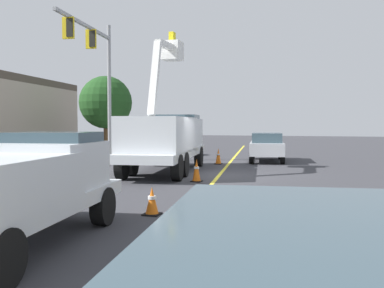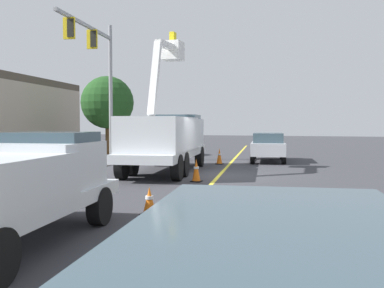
% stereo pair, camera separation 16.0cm
% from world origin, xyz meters
% --- Properties ---
extents(ground, '(120.00, 120.00, 0.00)m').
position_xyz_m(ground, '(0.00, 0.00, 0.00)').
color(ground, '#38383D').
extents(sidewalk_far_side, '(59.92, 11.91, 0.12)m').
position_xyz_m(sidewalk_far_side, '(-1.12, 8.00, 0.06)').
color(sidewalk_far_side, '#B2ADA3').
rests_on(sidewalk_far_side, ground).
extents(lane_centre_stripe, '(49.54, 7.12, 0.01)m').
position_xyz_m(lane_centre_stripe, '(0.00, 0.00, 0.00)').
color(lane_centre_stripe, yellow).
rests_on(lane_centre_stripe, ground).
extents(utility_bucket_truck, '(8.47, 3.62, 6.68)m').
position_xyz_m(utility_bucket_truck, '(0.66, 2.68, 1.61)').
color(utility_bucket_truck, silver).
rests_on(utility_bucket_truck, ground).
extents(service_pickup_truck, '(5.84, 2.86, 2.06)m').
position_xyz_m(service_pickup_truck, '(-11.45, 0.97, 1.12)').
color(service_pickup_truck, silver).
rests_on(service_pickup_truck, ground).
extents(passing_minivan, '(5.02, 2.55, 1.69)m').
position_xyz_m(passing_minivan, '(7.66, -1.03, 0.97)').
color(passing_minivan, silver).
rests_on(passing_minivan, ground).
extents(traffic_cone_mid_front, '(0.40, 0.40, 0.69)m').
position_xyz_m(traffic_cone_mid_front, '(-8.16, -0.32, 0.34)').
color(traffic_cone_mid_front, black).
rests_on(traffic_cone_mid_front, ground).
extents(traffic_cone_mid_rear, '(0.40, 0.40, 0.88)m').
position_xyz_m(traffic_cone_mid_rear, '(-2.14, 0.36, 0.43)').
color(traffic_cone_mid_rear, black).
rests_on(traffic_cone_mid_rear, ground).
extents(traffic_cone_trailing, '(0.40, 0.40, 0.87)m').
position_xyz_m(traffic_cone_trailing, '(5.01, 1.27, 0.43)').
color(traffic_cone_trailing, black).
rests_on(traffic_cone_trailing, ground).
extents(traffic_signal_mast, '(6.66, 1.13, 7.97)m').
position_xyz_m(traffic_signal_mast, '(2.93, 7.55, 5.48)').
color(traffic_signal_mast, gray).
rests_on(traffic_signal_mast, ground).
extents(street_tree_right, '(3.61, 3.61, 5.49)m').
position_xyz_m(street_tree_right, '(8.49, 10.10, 3.68)').
color(street_tree_right, brown).
rests_on(street_tree_right, ground).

